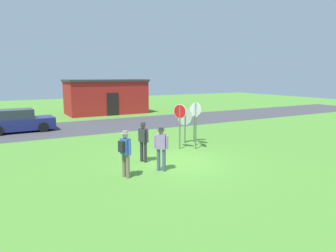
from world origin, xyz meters
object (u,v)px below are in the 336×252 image
(stop_sign_leaning_right, at_px, (196,117))
(stop_sign_tallest, at_px, (180,119))
(person_holding_notes, at_px, (143,140))
(stop_sign_nearest, at_px, (194,117))
(person_in_dark_shirt, at_px, (125,151))
(stop_sign_center_cluster, at_px, (185,120))
(stop_sign_far_back, at_px, (196,117))
(person_near_signs, at_px, (161,146))
(parked_car_on_street, at_px, (18,122))

(stop_sign_leaning_right, xyz_separation_m, stop_sign_tallest, (-0.72, 0.39, -0.08))
(person_holding_notes, bearing_deg, stop_sign_nearest, 28.30)
(person_in_dark_shirt, bearing_deg, stop_sign_center_cluster, 37.63)
(stop_sign_far_back, xyz_separation_m, person_in_dark_shirt, (-5.21, -3.11, -0.54))
(stop_sign_nearest, bearing_deg, person_holding_notes, -151.70)
(stop_sign_tallest, distance_m, person_near_signs, 3.77)
(person_holding_notes, bearing_deg, parked_car_on_street, 111.89)
(person_in_dark_shirt, bearing_deg, stop_sign_nearest, 34.28)
(parked_car_on_street, distance_m, stop_sign_center_cluster, 11.36)
(stop_sign_center_cluster, relative_size, stop_sign_nearest, 0.90)
(person_near_signs, bearing_deg, person_in_dark_shirt, -176.88)
(parked_car_on_street, relative_size, stop_sign_far_back, 1.90)
(person_in_dark_shirt, bearing_deg, stop_sign_far_back, 30.84)
(person_holding_notes, distance_m, person_in_dark_shirt, 2.14)
(stop_sign_leaning_right, bearing_deg, stop_sign_tallest, 151.51)
(stop_sign_center_cluster, distance_m, person_holding_notes, 4.23)
(person_in_dark_shirt, bearing_deg, parked_car_on_street, 102.94)
(parked_car_on_street, xyz_separation_m, stop_sign_tallest, (6.83, -9.27, 0.86))
(stop_sign_nearest, height_order, person_holding_notes, stop_sign_nearest)
(person_holding_notes, relative_size, person_near_signs, 1.00)
(parked_car_on_street, bearing_deg, stop_sign_nearest, -44.83)
(parked_car_on_street, distance_m, stop_sign_far_back, 12.06)
(stop_sign_far_back, distance_m, person_holding_notes, 4.10)
(person_in_dark_shirt, bearing_deg, person_holding_notes, 47.44)
(parked_car_on_street, bearing_deg, person_in_dark_shirt, -77.06)
(parked_car_on_street, relative_size, stop_sign_center_cluster, 2.29)
(stop_sign_center_cluster, height_order, stop_sign_tallest, stop_sign_tallest)
(parked_car_on_street, height_order, stop_sign_center_cluster, stop_sign_center_cluster)
(person_holding_notes, bearing_deg, stop_sign_tallest, 25.78)
(stop_sign_tallest, height_order, person_holding_notes, stop_sign_tallest)
(parked_car_on_street, height_order, stop_sign_tallest, stop_sign_tallest)
(stop_sign_far_back, height_order, person_near_signs, stop_sign_far_back)
(stop_sign_leaning_right, relative_size, person_near_signs, 1.37)
(person_near_signs, bearing_deg, stop_sign_nearest, 42.52)
(stop_sign_tallest, height_order, person_near_signs, stop_sign_tallest)
(parked_car_on_street, xyz_separation_m, person_near_signs, (4.30, -12.02, 0.30))
(stop_sign_far_back, bearing_deg, stop_sign_tallest, -166.57)
(stop_sign_tallest, bearing_deg, stop_sign_center_cluster, 46.94)
(stop_sign_tallest, relative_size, person_holding_notes, 1.31)
(stop_sign_far_back, relative_size, person_near_signs, 1.32)
(stop_sign_far_back, height_order, stop_sign_nearest, stop_sign_far_back)
(stop_sign_leaning_right, bearing_deg, person_in_dark_shirt, -152.84)
(stop_sign_leaning_right, height_order, person_holding_notes, stop_sign_leaning_right)
(stop_sign_center_cluster, bearing_deg, stop_sign_leaning_right, -99.71)
(parked_car_on_street, distance_m, person_holding_notes, 11.35)
(stop_sign_center_cluster, bearing_deg, person_holding_notes, -147.33)
(stop_sign_far_back, relative_size, person_in_dark_shirt, 1.32)
(stop_sign_far_back, bearing_deg, stop_sign_nearest, 62.02)
(stop_sign_leaning_right, bearing_deg, person_near_signs, -143.92)
(stop_sign_nearest, xyz_separation_m, person_in_dark_shirt, (-5.57, -3.80, -0.41))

